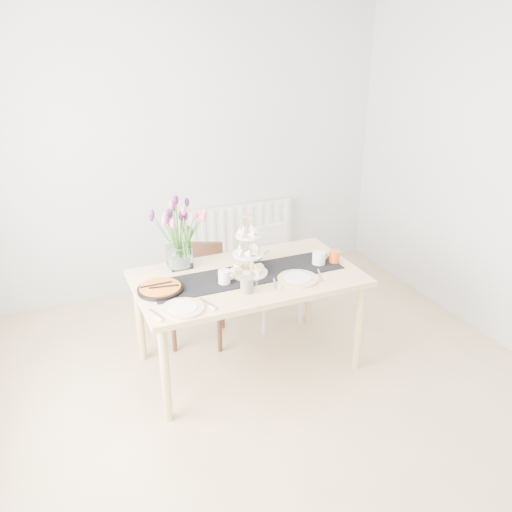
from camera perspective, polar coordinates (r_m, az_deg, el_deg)
name	(u,v)px	position (r m, az deg, el deg)	size (l,w,h in m)	color
room_shell	(292,237)	(3.08, 3.85, 2.04)	(4.50, 4.50, 4.50)	tan
radiator	(236,234)	(5.45, -2.15, 2.28)	(1.20, 0.08, 0.60)	white
dining_table	(248,285)	(3.92, -0.88, -3.06)	(1.60, 0.90, 0.75)	tan
chair_brown	(198,286)	(4.41, -6.08, -3.11)	(0.52, 0.52, 0.79)	#3C2116
chair_white	(269,267)	(4.67, 1.34, -1.19)	(0.43, 0.43, 0.81)	silver
table_runner	(248,275)	(3.88, -0.89, -2.00)	(1.40, 0.35, 0.01)	black
tulip_vase	(178,225)	(3.93, -8.26, 3.23)	(0.60, 0.60, 0.51)	silver
cake_stand	(248,259)	(3.85, -0.83, -0.34)	(0.28, 0.28, 0.41)	gold
teapot	(254,254)	(4.05, -0.17, 0.19)	(0.22, 0.18, 0.14)	white
cream_jug	(319,258)	(4.06, 6.63, -0.24)	(0.10, 0.10, 0.10)	white
tart_tin	(160,289)	(3.71, -10.03, -3.42)	(0.31, 0.31, 0.04)	black
mug_grey	(247,285)	(3.63, -0.97, -3.06)	(0.09, 0.09, 0.11)	slate
mug_white	(224,277)	(3.75, -3.36, -2.23)	(0.09, 0.09, 0.10)	silver
mug_orange	(334,257)	(4.10, 8.25, -0.09)	(0.08, 0.08, 0.10)	#F7591B
plate_left	(183,308)	(3.47, -7.71, -5.48)	(0.27, 0.27, 0.01)	white
plate_right	(298,279)	(3.83, 4.42, -2.41)	(0.29, 0.29, 0.01)	silver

